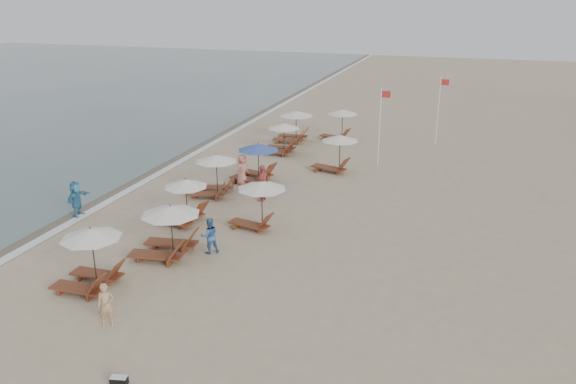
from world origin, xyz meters
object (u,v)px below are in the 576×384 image
(lounger_station_5, at_px, (280,139))
(lounger_station_6, at_px, (293,127))
(lounger_station_1, at_px, (166,232))
(beachgoer_far_a, at_px, (263,183))
(lounger_station_3, at_px, (213,176))
(inland_station_1, at_px, (335,151))
(inland_station_2, at_px, (339,122))
(flag_pole_near, at_px, (380,123))
(beachgoer_far_b, at_px, (242,170))
(beachgoer_near, at_px, (106,305))
(lounger_station_0, at_px, (88,260))
(waterline_walker, at_px, (77,199))
(lounger_station_2, at_px, (182,202))
(lounger_station_4, at_px, (254,163))
(inland_station_0, at_px, (256,200))
(beachgoer_mid_a, at_px, (210,236))
(duffel_bag, at_px, (119,381))

(lounger_station_5, xyz_separation_m, lounger_station_6, (-0.17, 3.20, 0.12))
(lounger_station_1, xyz_separation_m, beachgoer_far_a, (1.42, 7.32, -0.10))
(lounger_station_1, height_order, lounger_station_3, lounger_station_3)
(inland_station_1, relative_size, inland_station_2, 1.03)
(flag_pole_near, bearing_deg, lounger_station_3, -131.51)
(lounger_station_6, distance_m, beachgoer_far_a, 12.23)
(lounger_station_5, xyz_separation_m, beachgoer_far_b, (0.11, -6.79, -0.12))
(inland_station_1, distance_m, inland_station_2, 7.77)
(lounger_station_3, relative_size, beachgoer_near, 1.75)
(lounger_station_0, height_order, lounger_station_6, lounger_station_0)
(beachgoer_far_b, xyz_separation_m, waterline_walker, (-5.72, -6.81, 0.00))
(lounger_station_1, height_order, lounger_station_5, lounger_station_1)
(lounger_station_6, bearing_deg, lounger_station_2, -91.12)
(lounger_station_5, xyz_separation_m, beachgoer_far_a, (2.09, -8.82, -0.03))
(lounger_station_4, bearing_deg, lounger_station_2, -98.42)
(lounger_station_0, distance_m, beachgoer_far_b, 12.61)
(lounger_station_3, height_order, beachgoer_far_b, lounger_station_3)
(lounger_station_4, bearing_deg, beachgoer_far_a, -60.36)
(lounger_station_3, distance_m, waterline_walker, 6.82)
(inland_station_0, relative_size, inland_station_2, 0.97)
(beachgoer_near, bearing_deg, beachgoer_mid_a, 50.53)
(inland_station_0, height_order, beachgoer_far_a, inland_station_0)
(inland_station_2, height_order, beachgoer_mid_a, inland_station_2)
(waterline_walker, bearing_deg, lounger_station_3, -50.14)
(lounger_station_1, xyz_separation_m, duffel_bag, (2.80, -7.57, -0.92))
(lounger_station_1, distance_m, inland_station_2, 21.02)
(lounger_station_6, distance_m, inland_station_2, 3.38)
(lounger_station_5, height_order, inland_station_2, inland_station_2)
(lounger_station_6, height_order, inland_station_2, lounger_station_6)
(lounger_station_4, height_order, beachgoer_far_a, lounger_station_4)
(inland_station_2, bearing_deg, beachgoer_mid_a, -91.73)
(lounger_station_5, bearing_deg, flag_pole_near, -5.37)
(lounger_station_5, bearing_deg, beachgoer_mid_a, -81.80)
(inland_station_2, height_order, beachgoer_near, inland_station_2)
(lounger_station_0, distance_m, duffel_bag, 6.04)
(inland_station_0, distance_m, flag_pole_near, 12.29)
(lounger_station_5, relative_size, lounger_station_6, 0.91)
(duffel_bag, bearing_deg, lounger_station_2, 109.73)
(beachgoer_far_a, bearing_deg, beachgoer_far_b, -135.01)
(inland_station_1, height_order, flag_pole_near, flag_pole_near)
(lounger_station_6, distance_m, beachgoer_far_b, 9.99)
(lounger_station_3, relative_size, lounger_station_6, 0.93)
(lounger_station_0, distance_m, beachgoer_mid_a, 4.95)
(inland_station_2, bearing_deg, lounger_station_6, -152.29)
(lounger_station_6, distance_m, duffel_bag, 27.17)
(lounger_station_2, height_order, inland_station_0, inland_station_0)
(lounger_station_1, relative_size, inland_station_2, 1.03)
(lounger_station_1, distance_m, duffel_bag, 8.12)
(lounger_station_6, height_order, inland_station_1, lounger_station_6)
(lounger_station_4, bearing_deg, lounger_station_5, 94.78)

